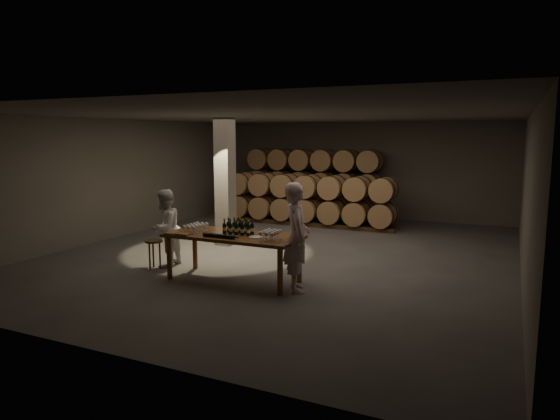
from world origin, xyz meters
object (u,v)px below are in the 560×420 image
at_px(tasting_table, 233,240).
at_px(person_woman, 165,228).
at_px(plate, 256,237).
at_px(notebook_near, 184,234).
at_px(person_man, 297,237).
at_px(bottle_cluster, 238,229).
at_px(stool, 154,245).

height_order(tasting_table, person_woman, person_woman).
distance_m(plate, person_woman, 2.41).
distance_m(notebook_near, person_man, 2.19).
bearing_deg(tasting_table, person_man, -2.61).
bearing_deg(person_man, person_woman, 52.35).
relative_size(tasting_table, bottle_cluster, 4.37).
height_order(bottle_cluster, stool, bottle_cluster).
bearing_deg(tasting_table, stool, 178.31).
xyz_separation_m(notebook_near, stool, (-1.12, 0.48, -0.42)).
distance_m(tasting_table, person_woman, 1.88).
height_order(stool, person_man, person_man).
distance_m(person_man, person_woman, 3.21).
bearing_deg(plate, person_woman, 170.22).
distance_m(tasting_table, plate, 0.55).
relative_size(stool, person_man, 0.31).
xyz_separation_m(tasting_table, plate, (0.53, -0.08, 0.11)).
relative_size(tasting_table, stool, 4.31).
height_order(plate, person_woman, person_woman).
bearing_deg(plate, person_man, 1.70).
height_order(tasting_table, notebook_near, notebook_near).
bearing_deg(bottle_cluster, person_woman, 172.41).
height_order(plate, notebook_near, notebook_near).
bearing_deg(stool, person_woman, 70.92).
distance_m(bottle_cluster, stool, 2.08).
xyz_separation_m(bottle_cluster, plate, (0.46, -0.15, -0.10)).
bearing_deg(person_man, plate, 60.98).
relative_size(tasting_table, person_woman, 1.58).
bearing_deg(bottle_cluster, person_man, -5.89).
relative_size(stool, person_woman, 0.37).
height_order(tasting_table, person_man, person_man).
xyz_separation_m(notebook_near, person_man, (2.16, 0.36, 0.06)).
relative_size(bottle_cluster, stool, 0.99).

